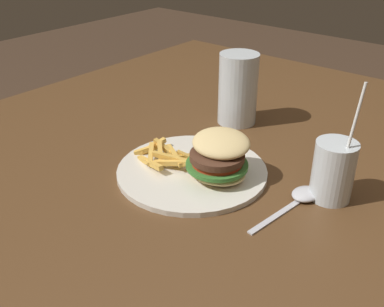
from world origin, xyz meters
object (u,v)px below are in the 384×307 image
(juice_glass, at_px, (333,173))
(spoon, at_px, (302,196))
(beer_glass, at_px, (238,91))
(meal_plate_near, at_px, (203,164))

(juice_glass, height_order, spoon, juice_glass)
(beer_glass, distance_m, spoon, 0.34)
(juice_glass, relative_size, spoon, 1.22)
(meal_plate_near, bearing_deg, spoon, 14.80)
(beer_glass, xyz_separation_m, spoon, (0.27, -0.20, -0.07))
(beer_glass, height_order, spoon, beer_glass)
(beer_glass, xyz_separation_m, juice_glass, (0.30, -0.16, -0.03))
(juice_glass, distance_m, spoon, 0.06)
(beer_glass, bearing_deg, juice_glass, -27.62)
(juice_glass, bearing_deg, spoon, -130.47)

